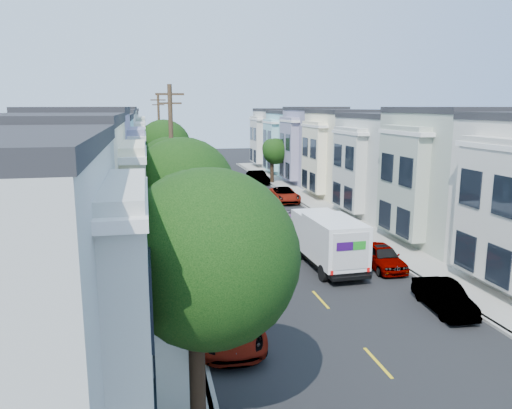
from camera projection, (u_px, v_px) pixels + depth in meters
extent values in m
plane|color=black|center=(286.00, 262.00, 29.15)|extent=(160.00, 160.00, 0.00)
cube|color=black|center=(239.00, 210.00, 43.52)|extent=(12.00, 70.00, 0.02)
cube|color=gray|center=(169.00, 213.00, 42.24)|extent=(0.30, 70.00, 0.15)
cube|color=gray|center=(306.00, 207.00, 44.78)|extent=(0.30, 70.00, 0.15)
cube|color=gray|center=(154.00, 213.00, 41.97)|extent=(2.60, 70.00, 0.15)
cube|color=gray|center=(319.00, 206.00, 45.05)|extent=(2.60, 70.00, 0.15)
cube|color=gold|center=(239.00, 210.00, 43.52)|extent=(0.12, 70.00, 0.01)
cube|color=beige|center=(107.00, 216.00, 41.19)|extent=(5.00, 70.00, 8.50)
cube|color=beige|center=(358.00, 205.00, 45.86)|extent=(5.00, 70.00, 8.50)
cylinder|color=black|center=(197.00, 379.00, 13.43)|extent=(0.44, 0.44, 3.44)
sphere|color=#244712|center=(206.00, 258.00, 12.84)|extent=(4.70, 4.70, 4.70)
cylinder|color=black|center=(176.00, 267.00, 22.47)|extent=(0.44, 0.44, 3.64)
sphere|color=#244712|center=(181.00, 191.00, 21.86)|extent=(4.70, 4.70, 4.70)
cylinder|color=black|center=(166.00, 219.00, 33.51)|extent=(0.44, 0.44, 3.00)
sphere|color=#244712|center=(169.00, 172.00, 32.97)|extent=(4.70, 4.70, 4.70)
cylinder|color=black|center=(161.00, 187.00, 44.15)|extent=(0.44, 0.44, 3.84)
sphere|color=#244712|center=(163.00, 147.00, 43.53)|extent=(4.70, 4.70, 4.70)
cylinder|color=black|center=(157.00, 170.00, 57.85)|extent=(0.44, 0.44, 3.46)
sphere|color=#244712|center=(159.00, 141.00, 57.28)|extent=(4.50, 4.50, 4.50)
cylinder|color=black|center=(272.00, 172.00, 58.58)|extent=(0.44, 0.44, 2.72)
sphere|color=#244712|center=(275.00, 151.00, 58.17)|extent=(3.04, 3.04, 3.04)
cylinder|color=#42301E|center=(172.00, 176.00, 28.78)|extent=(0.26, 0.26, 10.00)
cube|color=#42301E|center=(170.00, 94.00, 27.89)|extent=(1.60, 0.12, 0.12)
cylinder|color=#42301E|center=(160.00, 144.00, 53.70)|extent=(0.26, 0.26, 10.00)
cube|color=#42301E|center=(158.00, 100.00, 52.81)|extent=(1.60, 0.12, 0.12)
cube|color=white|center=(334.00, 240.00, 26.87)|extent=(2.35, 4.21, 2.30)
cube|color=white|center=(315.00, 229.00, 29.85)|extent=(2.35, 1.96, 2.12)
cube|color=black|center=(328.00, 258.00, 27.96)|extent=(2.16, 6.04, 0.23)
cube|color=#2D0A51|center=(343.00, 246.00, 24.73)|extent=(0.88, 0.04, 0.43)
cube|color=#198C1E|center=(358.00, 245.00, 24.90)|extent=(0.69, 0.04, 0.43)
cylinder|color=black|center=(322.00, 273.00, 25.81)|extent=(0.27, 0.88, 0.88)
cylinder|color=black|center=(360.00, 270.00, 26.26)|extent=(0.27, 0.88, 0.88)
cylinder|color=black|center=(300.00, 252.00, 29.59)|extent=(0.27, 0.88, 0.88)
cylinder|color=black|center=(333.00, 250.00, 30.04)|extent=(0.27, 0.88, 0.88)
imported|color=black|center=(290.00, 226.00, 35.02)|extent=(2.19, 4.51, 1.31)
imported|color=#121E3C|center=(228.00, 323.00, 19.22)|extent=(2.66, 5.37, 1.46)
imported|color=#9DA1A7|center=(199.00, 249.00, 29.31)|extent=(1.80, 4.41, 1.42)
imported|color=black|center=(184.00, 208.00, 40.86)|extent=(3.08, 5.74, 1.53)
imported|color=slate|center=(444.00, 297.00, 22.03)|extent=(1.69, 3.94, 1.28)
imported|color=white|center=(382.00, 257.00, 27.80)|extent=(1.77, 4.30, 1.38)
imported|color=black|center=(285.00, 195.00, 47.22)|extent=(2.51, 5.06, 1.38)
imported|color=black|center=(258.00, 177.00, 58.40)|extent=(2.00, 4.64, 1.51)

